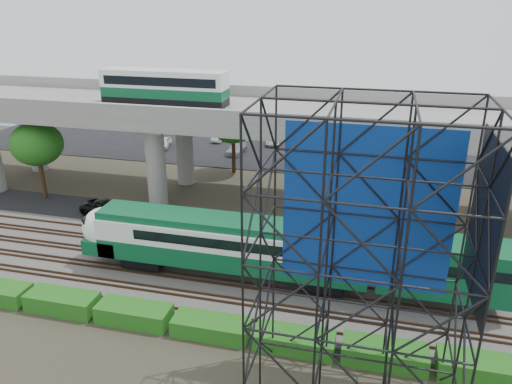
# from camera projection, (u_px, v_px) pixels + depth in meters

# --- Properties ---
(ground) EXTENTS (140.00, 140.00, 0.00)m
(ground) POSITION_uv_depth(u_px,v_px,m) (218.00, 293.00, 33.86)
(ground) COLOR #474233
(ground) RESTS_ON ground
(ballast_bed) EXTENTS (90.00, 12.00, 0.20)m
(ballast_bed) POSITION_uv_depth(u_px,v_px,m) (227.00, 277.00, 35.62)
(ballast_bed) COLOR slate
(ballast_bed) RESTS_ON ground
(service_road) EXTENTS (90.00, 5.00, 0.08)m
(service_road) POSITION_uv_depth(u_px,v_px,m) (256.00, 227.00, 43.31)
(service_road) COLOR black
(service_road) RESTS_ON ground
(parking_lot) EXTENTS (90.00, 18.00, 0.08)m
(parking_lot) POSITION_uv_depth(u_px,v_px,m) (300.00, 151.00, 64.49)
(parking_lot) COLOR black
(parking_lot) RESTS_ON ground
(harbor_water) EXTENTS (140.00, 40.00, 0.03)m
(harbor_water) POSITION_uv_depth(u_px,v_px,m) (322.00, 114.00, 84.33)
(harbor_water) COLOR #485F76
(harbor_water) RESTS_ON ground
(rail_tracks) EXTENTS (90.00, 9.52, 0.16)m
(rail_tracks) POSITION_uv_depth(u_px,v_px,m) (227.00, 274.00, 35.56)
(rail_tracks) COLOR #472D1E
(rail_tracks) RESTS_ON ballast_bed
(commuter_train) EXTENTS (29.30, 3.06, 4.30)m
(commuter_train) POSITION_uv_depth(u_px,v_px,m) (260.00, 246.00, 34.05)
(commuter_train) COLOR black
(commuter_train) RESTS_ON rail_tracks
(overpass) EXTENTS (80.00, 12.00, 12.40)m
(overpass) POSITION_uv_depth(u_px,v_px,m) (263.00, 120.00, 45.42)
(overpass) COLOR #9E9B93
(overpass) RESTS_ON ground
(scaffold_tower) EXTENTS (9.36, 6.36, 15.00)m
(scaffold_tower) POSITION_uv_depth(u_px,v_px,m) (361.00, 275.00, 21.77)
(scaffold_tower) COLOR black
(scaffold_tower) RESTS_ON ground
(hedge_strip) EXTENTS (34.60, 1.80, 1.20)m
(hedge_strip) POSITION_uv_depth(u_px,v_px,m) (211.00, 326.00, 29.55)
(hedge_strip) COLOR #145A16
(hedge_strip) RESTS_ON ground
(trees) EXTENTS (40.94, 16.94, 7.69)m
(trees) POSITION_uv_depth(u_px,v_px,m) (223.00, 145.00, 47.44)
(trees) COLOR #382314
(trees) RESTS_ON ground
(suv) EXTENTS (4.76, 2.27, 1.31)m
(suv) POSITION_uv_depth(u_px,v_px,m) (107.00, 207.00, 45.65)
(suv) COLOR black
(suv) RESTS_ON service_road
(parked_cars) EXTENTS (38.55, 9.48, 1.31)m
(parked_cars) POSITION_uv_depth(u_px,v_px,m) (302.00, 148.00, 63.62)
(parked_cars) COLOR silver
(parked_cars) RESTS_ON parking_lot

